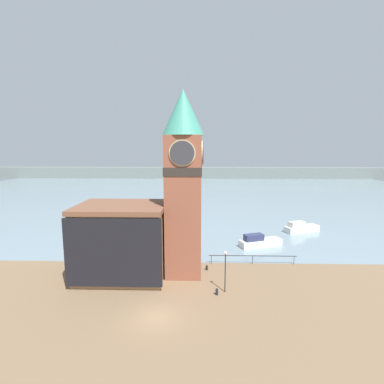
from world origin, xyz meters
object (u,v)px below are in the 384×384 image
mooring_bollard_near (207,267)px  boat_near (259,242)px  clock_tower (183,180)px  lamp_post (225,264)px  boat_far (301,228)px  pier_building (122,241)px  mooring_bollard_far (217,291)px

mooring_bollard_near → boat_near: bearing=48.1°
clock_tower → lamp_post: clock_tower is taller
boat_near → boat_far: bearing=22.4°
clock_tower → pier_building: (-6.79, -0.75, -6.73)m
clock_tower → pier_building: size_ratio=2.09×
lamp_post → clock_tower: bearing=135.2°
boat_far → lamp_post: (-14.63, -21.72, 2.24)m
pier_building → boat_near: 20.39m
boat_far → mooring_bollard_near: (-16.32, -16.40, -0.37)m
pier_building → mooring_bollard_far: 11.71m
boat_far → lamp_post: 26.29m
boat_near → mooring_bollard_far: 16.16m
lamp_post → boat_near: bearing=66.5°
clock_tower → lamp_post: bearing=-44.8°
mooring_bollard_near → mooring_bollard_far: bearing=-81.9°
boat_near → boat_far: 11.55m
boat_near → mooring_bollard_far: bearing=-135.1°
pier_building → lamp_post: 11.74m
boat_far → lamp_post: bearing=-145.7°
boat_far → mooring_bollard_far: (-15.47, -22.36, -0.32)m
pier_building → mooring_bollard_far: size_ratio=14.19×
boat_near → boat_far: size_ratio=1.03×
boat_near → mooring_bollard_far: size_ratio=9.48×
mooring_bollard_far → boat_far: bearing=55.3°
mooring_bollard_near → lamp_post: bearing=-72.4°
boat_near → mooring_bollard_near: 11.62m
boat_far → lamp_post: lamp_post is taller
pier_building → boat_far: 31.70m
lamp_post → mooring_bollard_near: bearing=107.6°
mooring_bollard_near → lamp_post: size_ratio=0.14×
clock_tower → mooring_bollard_near: size_ratio=34.17×
mooring_bollard_near → pier_building: bearing=-169.4°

